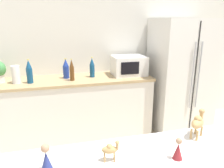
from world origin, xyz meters
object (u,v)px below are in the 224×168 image
Objects in this scene: back_bottle_2 at (29,72)px; camel_figurine at (110,149)px; back_bottle_3 at (92,68)px; back_bottle_0 at (66,69)px; microwave at (129,65)px; wise_man_figurine_purple at (178,150)px; back_bottle_1 at (72,70)px; wise_man_figurine_crimson at (46,160)px; paper_towel_roll at (16,75)px; refrigerator at (180,75)px; camel_figurine_second at (198,122)px.

camel_figurine is at bearing -73.46° from back_bottle_2.
back_bottle_0 is at bearing 175.95° from back_bottle_3.
back_bottle_0 is at bearing 178.18° from microwave.
wise_man_figurine_purple is at bearing -65.53° from back_bottle_2.
microwave is 4.17× the size of camel_figurine.
back_bottle_1 reaches higher than wise_man_figurine_crimson.
back_bottle_3 is at bearing -4.05° from back_bottle_0.
wise_man_figurine_crimson is 1.21× the size of wise_man_figurine_purple.
back_bottle_0 is 0.16m from back_bottle_1.
back_bottle_0 is (0.64, 0.10, 0.02)m from paper_towel_roll.
wise_man_figurine_purple is (1.10, -2.07, 0.03)m from paper_towel_roll.
paper_towel_roll is 0.73× the size of back_bottle_2.
refrigerator is at bearing 58.23° from wise_man_figurine_purple.
camel_figurine is (0.58, -1.96, 0.01)m from back_bottle_2.
camel_figurine is at bearing 1.34° from wise_man_figurine_crimson.
wise_man_figurine_purple is (0.39, -2.02, 0.00)m from back_bottle_1.
back_bottle_0 is (-1.72, 0.13, 0.17)m from refrigerator.
microwave is (-0.81, 0.10, 0.18)m from refrigerator.
paper_towel_roll is 1.98× the size of camel_figurine.
wise_man_figurine_crimson is (-0.27, -1.96, 0.01)m from back_bottle_1.
camel_figurine_second is (0.33, -1.97, 0.05)m from back_bottle_3.
camel_figurine_second is (0.69, -2.00, 0.06)m from back_bottle_0.
back_bottle_2 is at bearing -179.86° from refrigerator.
back_bottle_1 is 2.56× the size of camel_figurine.
back_bottle_2 is 2.70× the size of camel_figurine.
refrigerator is 11.63× the size of wise_man_figurine_crimson.
refrigerator is 1.73m from back_bottle_0.
camel_figurine_second is (-1.03, -1.87, 0.23)m from refrigerator.
back_bottle_1 reaches higher than wise_man_figurine_purple.
back_bottle_0 reaches higher than wise_man_figurine_crimson.
back_bottle_0 is 0.98× the size of back_bottle_3.
wise_man_figurine_crimson is at bearing -97.79° from back_bottle_1.
refrigerator reaches higher than back_bottle_3.
refrigerator is 5.75× the size of back_bottle_1.
microwave is 2.21m from camel_figurine.
back_bottle_0 is at bearing 84.65° from wise_man_figurine_crimson.
refrigerator reaches higher than camel_figurine.
camel_figurine_second is 0.89m from wise_man_figurine_crimson.
paper_towel_roll is at bearing 168.50° from back_bottle_2.
camel_figurine is at bearing -69.36° from paper_towel_roll.
microwave is 2.19m from wise_man_figurine_purple.
back_bottle_2 reaches higher than microwave.
wise_man_figurine_crimson is at bearing -95.35° from back_bottle_0.
back_bottle_1 is (-1.65, -0.02, 0.18)m from refrigerator.
refrigerator is 3.53× the size of microwave.
back_bottle_3 is 2.36× the size of wise_man_figurine_purple.
refrigerator is 2.76m from wise_man_figurine_crimson.
refrigerator reaches higher than microwave.
wise_man_figurine_crimson is at bearing -173.16° from camel_figurine_second.
microwave is at bearing 61.86° from wise_man_figurine_crimson.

